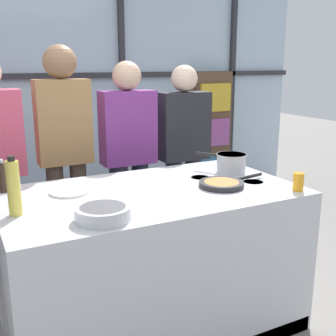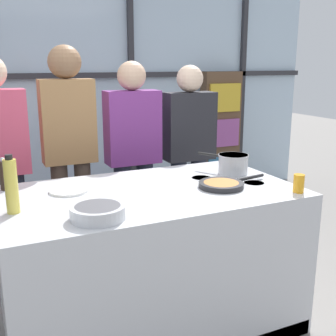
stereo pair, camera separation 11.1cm
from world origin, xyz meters
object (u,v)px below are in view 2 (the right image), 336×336
(spectator_center_left, at_px, (69,144))
(oil_bottle, at_px, (11,186))
(saucepan, at_px, (233,164))
(mixing_bowl, at_px, (98,212))
(white_plate, at_px, (69,191))
(frying_pan, at_px, (222,184))
(pepper_grinder, at_px, (4,175))
(spectator_center_right, at_px, (133,150))
(juice_glass_near, at_px, (299,183))
(spectator_far_right, at_px, (189,147))

(spectator_center_left, distance_m, oil_bottle, 1.22)
(saucepan, relative_size, mixing_bowl, 1.29)
(spectator_center_left, distance_m, white_plate, 0.88)
(frying_pan, relative_size, pepper_grinder, 2.47)
(spectator_center_right, bearing_deg, mixing_bowl, 63.39)
(spectator_center_left, height_order, pepper_grinder, spectator_center_left)
(spectator_center_left, height_order, white_plate, spectator_center_left)
(pepper_grinder, relative_size, juice_glass_near, 1.85)
(saucepan, bearing_deg, white_plate, 177.40)
(oil_bottle, height_order, juice_glass_near, oil_bottle)
(frying_pan, xyz_separation_m, mixing_bowl, (-0.85, -0.21, 0.02))
(mixing_bowl, distance_m, pepper_grinder, 0.81)
(frying_pan, distance_m, saucepan, 0.35)
(mixing_bowl, distance_m, oil_bottle, 0.47)
(oil_bottle, relative_size, juice_glass_near, 2.79)
(white_plate, height_order, oil_bottle, oil_bottle)
(saucepan, relative_size, juice_glass_near, 3.24)
(spectator_center_left, xyz_separation_m, mixing_bowl, (-0.15, -1.37, -0.09))
(spectator_center_left, relative_size, white_plate, 7.82)
(pepper_grinder, bearing_deg, spectator_center_left, 50.80)
(frying_pan, relative_size, oil_bottle, 1.63)
(oil_bottle, bearing_deg, mixing_bowl, -35.65)
(spectator_center_right, xyz_separation_m, juice_glass_near, (0.52, -1.44, 0.02))
(white_plate, xyz_separation_m, juice_glass_near, (1.24, -0.58, 0.05))
(saucepan, height_order, juice_glass_near, saucepan)
(spectator_center_left, xyz_separation_m, frying_pan, (0.70, -1.15, -0.11))
(spectator_far_right, bearing_deg, white_plate, 34.21)
(spectator_center_left, bearing_deg, saucepan, 136.10)
(spectator_center_right, xyz_separation_m, frying_pan, (0.17, -1.15, -0.02))
(oil_bottle, bearing_deg, frying_pan, -2.65)
(white_plate, height_order, mixing_bowl, mixing_bowl)
(pepper_grinder, bearing_deg, frying_pan, -22.14)
(spectator_center_right, height_order, spectator_far_right, spectator_center_right)
(spectator_center_right, distance_m, frying_pan, 1.17)
(mixing_bowl, bearing_deg, pepper_grinder, 118.23)
(pepper_grinder, bearing_deg, white_plate, -30.18)
(spectator_center_right, xyz_separation_m, spectator_far_right, (0.53, -0.00, -0.02))
(spectator_center_right, relative_size, oil_bottle, 5.51)
(oil_bottle, bearing_deg, spectator_center_right, 46.11)
(white_plate, bearing_deg, spectator_far_right, 34.21)
(spectator_center_left, height_order, spectator_far_right, spectator_center_left)
(saucepan, height_order, pepper_grinder, pepper_grinder)
(mixing_bowl, height_order, pepper_grinder, pepper_grinder)
(white_plate, xyz_separation_m, oil_bottle, (-0.33, -0.24, 0.14))
(spectator_center_left, bearing_deg, white_plate, 77.57)
(spectator_far_right, height_order, juice_glass_near, spectator_far_right)
(spectator_center_right, relative_size, pepper_grinder, 8.33)
(spectator_center_right, distance_m, white_plate, 1.12)
(spectator_center_left, relative_size, oil_bottle, 5.90)
(pepper_grinder, bearing_deg, saucepan, -9.70)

